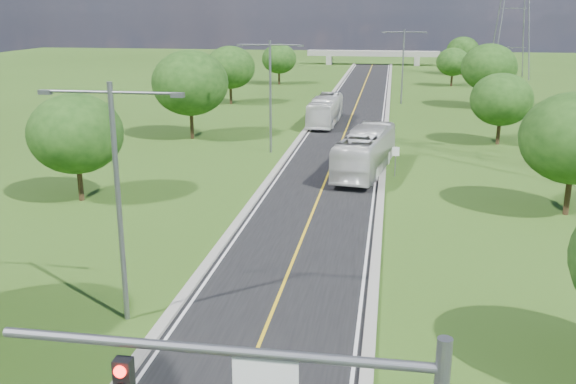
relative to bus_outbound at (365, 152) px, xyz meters
name	(u,v)px	position (x,y,z in m)	size (l,w,h in m)	color
ground	(348,125)	(-2.84, 21.43, -1.77)	(260.00, 260.00, 0.00)	#2C4C15
road	(351,117)	(-2.84, 27.43, -1.74)	(8.00, 150.00, 0.06)	black
curb_left	(317,115)	(-7.09, 27.43, -1.66)	(0.50, 150.00, 0.22)	gray
curb_right	(387,117)	(1.41, 27.43, -1.66)	(0.50, 150.00, 0.22)	gray
speed_limit_sign	(396,156)	(2.36, -0.58, -0.17)	(0.55, 0.09, 2.40)	slate
overpass	(373,54)	(-2.84, 101.43, 0.64)	(30.00, 3.00, 3.20)	gray
streetlight_near_left	(117,184)	(-8.84, -26.57, 4.17)	(5.90, 0.25, 10.00)	slate
streetlight_mid_left	(270,87)	(-8.84, 6.43, 4.17)	(5.90, 0.25, 10.00)	slate
streetlight_far_right	(403,60)	(3.16, 39.43, 4.17)	(5.90, 0.25, 10.00)	slate
power_tower_far	(515,0)	(23.16, 76.43, 12.24)	(9.00, 6.40, 28.00)	slate
tree_lb	(76,134)	(-18.84, -10.57, 2.87)	(6.30, 6.30, 7.33)	black
tree_lc	(190,83)	(-17.84, 11.43, 3.80)	(7.56, 7.56, 8.79)	black
tree_ld	(230,67)	(-19.84, 35.43, 3.18)	(6.72, 6.72, 7.82)	black
tree_le	(279,59)	(-17.34, 59.43, 2.56)	(5.88, 5.88, 6.84)	black
tree_rb	(575,138)	(13.16, -8.57, 3.18)	(6.72, 6.72, 7.82)	black
tree_rc	(501,99)	(12.16, 13.43, 2.56)	(5.88, 5.88, 6.84)	black
tree_rd	(489,67)	(14.16, 37.43, 3.49)	(7.14, 7.14, 8.30)	black
tree_re	(453,62)	(11.66, 61.43, 2.25)	(5.46, 5.46, 6.35)	black
tree_rf	(463,51)	(15.16, 81.43, 2.87)	(6.30, 6.30, 7.33)	black
bus_outbound	(365,152)	(0.00, 0.00, 0.00)	(2.88, 12.29, 3.42)	silver
bus_inbound	(325,110)	(-5.44, 21.60, -0.15)	(2.62, 11.21, 3.12)	white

